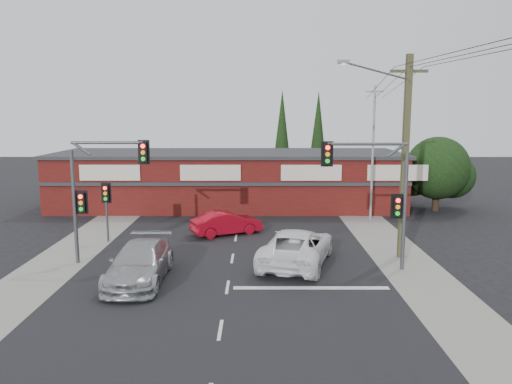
{
  "coord_description": "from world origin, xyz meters",
  "views": [
    {
      "loc": [
        1.24,
        -21.41,
        7.28
      ],
      "look_at": [
        1.19,
        3.0,
        3.35
      ],
      "focal_mm": 35.0,
      "sensor_mm": 36.0,
      "label": 1
    }
  ],
  "objects_px": {
    "shop_building": "(228,179)",
    "utility_pole": "(403,151)",
    "silver_suv": "(140,263)",
    "red_sedan": "(227,223)",
    "white_suv": "(297,247)"
  },
  "relations": [
    {
      "from": "white_suv",
      "to": "silver_suv",
      "type": "height_order",
      "value": "white_suv"
    },
    {
      "from": "white_suv",
      "to": "shop_building",
      "type": "relative_size",
      "value": 0.23
    },
    {
      "from": "shop_building",
      "to": "utility_pole",
      "type": "relative_size",
      "value": 2.73
    },
    {
      "from": "red_sedan",
      "to": "white_suv",
      "type": "bearing_deg",
      "value": -173.72
    },
    {
      "from": "shop_building",
      "to": "utility_pole",
      "type": "distance_m",
      "value": 17.15
    },
    {
      "from": "shop_building",
      "to": "red_sedan",
      "type": "bearing_deg",
      "value": -87.49
    },
    {
      "from": "white_suv",
      "to": "utility_pole",
      "type": "bearing_deg",
      "value": -152.37
    },
    {
      "from": "silver_suv",
      "to": "white_suv",
      "type": "bearing_deg",
      "value": 19.26
    },
    {
      "from": "red_sedan",
      "to": "shop_building",
      "type": "height_order",
      "value": "shop_building"
    },
    {
      "from": "red_sedan",
      "to": "utility_pole",
      "type": "distance_m",
      "value": 11.18
    },
    {
      "from": "utility_pole",
      "to": "red_sedan",
      "type": "bearing_deg",
      "value": 152.0
    },
    {
      "from": "silver_suv",
      "to": "utility_pole",
      "type": "relative_size",
      "value": 0.56
    },
    {
      "from": "shop_building",
      "to": "utility_pole",
      "type": "height_order",
      "value": "utility_pole"
    },
    {
      "from": "shop_building",
      "to": "utility_pole",
      "type": "bearing_deg",
      "value": -56.24
    },
    {
      "from": "white_suv",
      "to": "shop_building",
      "type": "xyz_separation_m",
      "value": [
        -4.15,
        15.12,
        1.27
      ]
    }
  ]
}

